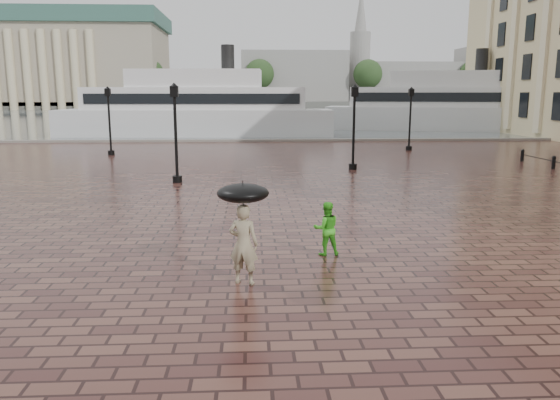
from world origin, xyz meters
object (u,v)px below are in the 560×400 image
object	(u,v)px
ferry_far	(448,106)
street_lamps	(268,123)
adult_pedestrian	(244,244)
child_pedestrian	(326,229)
ferry_near	(197,109)

from	to	relation	value
ferry_far	street_lamps	bearing A→B (deg)	-112.29
adult_pedestrian	ferry_far	distance (m)	55.08
child_pedestrian	ferry_near	bearing A→B (deg)	-85.59
street_lamps	ferry_near	bearing A→B (deg)	106.19
street_lamps	ferry_far	bearing A→B (deg)	53.35
ferry_near	street_lamps	bearing A→B (deg)	-70.90
child_pedestrian	ferry_near	xyz separation A→B (m)	(-7.21, 41.47, 1.93)
adult_pedestrian	child_pedestrian	distance (m)	2.91
adult_pedestrian	ferry_far	world-z (taller)	ferry_far
adult_pedestrian	street_lamps	bearing A→B (deg)	-76.71
adult_pedestrian	ferry_near	xyz separation A→B (m)	(-5.15, 43.51, 1.74)
street_lamps	ferry_far	distance (m)	35.74
adult_pedestrian	ferry_near	distance (m)	43.85
adult_pedestrian	child_pedestrian	bearing A→B (deg)	-118.80
ferry_near	child_pedestrian	bearing A→B (deg)	-77.22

